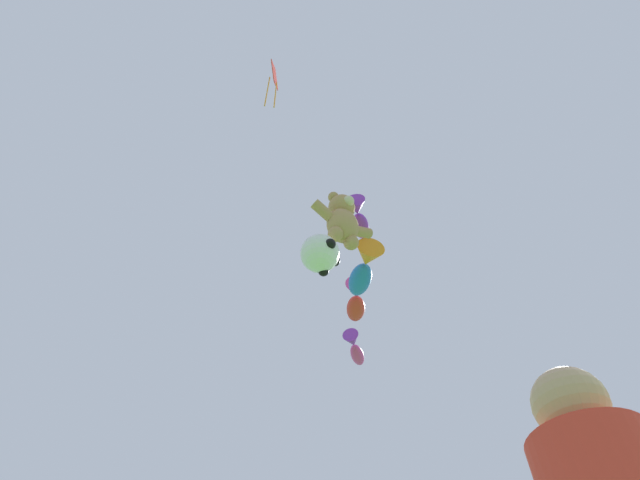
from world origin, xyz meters
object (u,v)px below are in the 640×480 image
(fish_kite_violet, at_px, (359,217))
(fish_kite_magenta, at_px, (355,348))
(soccer_ball_kite, at_px, (320,254))
(teddy_bear_kite, at_px, (342,220))
(fish_kite_crimson, at_px, (356,300))
(fish_kite_cobalt, at_px, (364,268))
(diamond_kite, at_px, (274,79))

(fish_kite_violet, relative_size, fish_kite_magenta, 0.80)
(soccer_ball_kite, relative_size, fish_kite_magenta, 0.59)
(teddy_bear_kite, relative_size, fish_kite_crimson, 1.04)
(fish_kite_crimson, bearing_deg, teddy_bear_kite, -132.59)
(soccer_ball_kite, relative_size, fish_kite_cobalt, 0.49)
(soccer_ball_kite, height_order, fish_kite_violet, fish_kite_violet)
(teddy_bear_kite, bearing_deg, fish_kite_crimson, 47.41)
(fish_kite_violet, bearing_deg, fish_kite_crimson, 53.89)
(soccer_ball_kite, bearing_deg, fish_kite_violet, 4.93)
(teddy_bear_kite, xyz_separation_m, fish_kite_cobalt, (1.76, 1.31, 0.28))
(teddy_bear_kite, relative_size, fish_kite_cobalt, 0.94)
(soccer_ball_kite, distance_m, fish_kite_cobalt, 3.39)
(fish_kite_violet, bearing_deg, diamond_kite, -160.17)
(fish_kite_violet, bearing_deg, fish_kite_magenta, 54.03)
(fish_kite_crimson, distance_m, diamond_kite, 7.84)
(fish_kite_crimson, bearing_deg, diamond_kite, -143.95)
(fish_kite_violet, height_order, fish_kite_magenta, fish_kite_magenta)
(teddy_bear_kite, relative_size, diamond_kite, 0.75)
(fish_kite_violet, relative_size, diamond_kite, 0.53)
(soccer_ball_kite, bearing_deg, diamond_kite, -152.41)
(soccer_ball_kite, height_order, fish_kite_magenta, fish_kite_magenta)
(fish_kite_violet, relative_size, fish_kite_crimson, 0.74)
(soccer_ball_kite, xyz_separation_m, fish_kite_violet, (1.46, 0.13, 2.70))
(fish_kite_crimson, bearing_deg, fish_kite_cobalt, -122.48)
(diamond_kite, bearing_deg, fish_kite_violet, 19.83)
(teddy_bear_kite, bearing_deg, diamond_kite, -159.14)
(teddy_bear_kite, distance_m, soccer_ball_kite, 1.87)
(fish_kite_magenta, bearing_deg, fish_kite_cobalt, -124.23)
(soccer_ball_kite, height_order, fish_kite_crimson, fish_kite_crimson)
(soccer_ball_kite, bearing_deg, fish_kite_cobalt, 26.47)
(fish_kite_cobalt, distance_m, fish_kite_crimson, 2.53)
(teddy_bear_kite, height_order, soccer_ball_kite, teddy_bear_kite)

